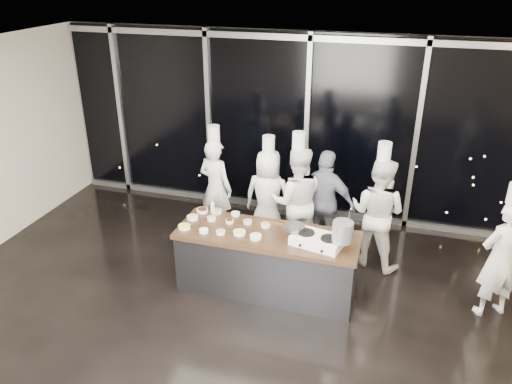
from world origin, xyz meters
The scene contains 15 objects.
ground centered at (0.00, 0.00, 0.00)m, with size 9.00×9.00×0.00m, color black.
room_shell centered at (0.18, 0.00, 2.25)m, with size 9.02×7.02×3.21m.
window_wall centered at (0.00, 3.43, 1.60)m, with size 8.90×0.11×3.20m.
demo_counter centered at (0.00, 0.90, 0.45)m, with size 2.46×0.86×0.90m.
stove centered at (0.69, 0.81, 0.96)m, with size 0.71×0.52×0.14m.
frying_pan centered at (0.36, 0.89, 1.06)m, with size 0.50×0.33×0.05m.
stock_pot centered at (1.00, 0.76, 1.17)m, with size 0.26×0.26×0.26m, color #B3B3B5.
prep_bowls centered at (-0.68, 0.97, 0.93)m, with size 1.20×0.72×0.05m.
squeeze_bottle centered at (-0.92, 1.24, 1.00)m, with size 0.06×0.06×0.21m.
chef_far_left centered at (-1.24, 2.21, 0.85)m, with size 0.69×0.56×1.89m.
chef_left centered at (-0.35, 2.19, 0.81)m, with size 0.79×0.53×1.82m.
chef_center centered at (0.15, 2.02, 0.88)m, with size 0.99×0.86×1.98m.
guest centered at (0.56, 2.20, 0.83)m, with size 1.05×0.66×1.67m.
chef_right centered at (1.36, 2.01, 0.87)m, with size 1.00×0.88×1.95m.
chef_side centered at (2.93, 1.25, 0.83)m, with size 0.70×0.63×1.85m.
Camera 1 is at (1.52, -4.71, 4.22)m, focal length 35.00 mm.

